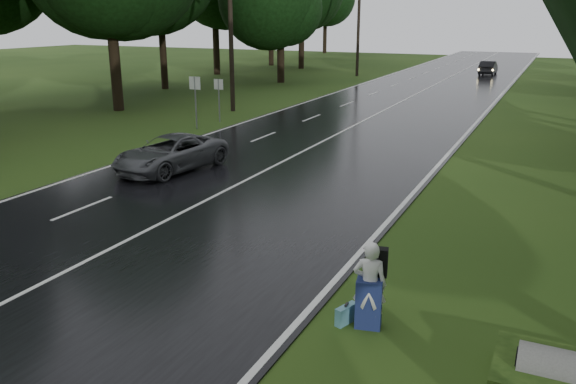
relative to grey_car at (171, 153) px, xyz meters
name	(u,v)px	position (x,y,z in m)	size (l,w,h in m)	color
ground	(115,248)	(3.29, -6.94, -0.70)	(160.00, 160.00, 0.00)	#2B4614
road	(361,122)	(3.29, 13.06, -0.68)	(12.00, 140.00, 0.04)	black
lane_center	(361,122)	(3.29, 13.06, -0.65)	(0.12, 140.00, 0.01)	silver
grey_car	(171,153)	(0.00, 0.00, 0.00)	(2.18, 4.72, 1.31)	#4E5053
far_car	(488,68)	(6.23, 43.94, 0.01)	(1.40, 4.02, 1.33)	black
hitchhiker	(370,288)	(10.34, -7.93, 0.11)	(0.71, 0.66, 1.74)	silver
suitcase	(346,314)	(9.91, -7.99, -0.51)	(0.15, 0.52, 0.37)	teal
utility_pole_mid	(233,111)	(-5.21, 13.54, -0.70)	(1.80, 0.28, 10.37)	black
utility_pole_far	(357,76)	(-5.21, 37.41, -0.70)	(1.80, 0.28, 10.98)	black
road_sign_a	(197,129)	(-3.91, 7.59, -0.70)	(0.65, 0.10, 2.70)	white
road_sign_b	(220,122)	(-3.91, 9.87, -0.70)	(0.57, 0.10, 2.36)	white
tree_left_d	(119,110)	(-11.82, 10.76, -0.70)	(10.35, 10.35, 16.17)	black
tree_left_e	(281,82)	(-9.47, 29.16, -0.70)	(7.39, 7.39, 11.55)	black
tree_left_f	(301,69)	(-13.44, 42.55, -0.70)	(9.56, 9.56, 14.93)	black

